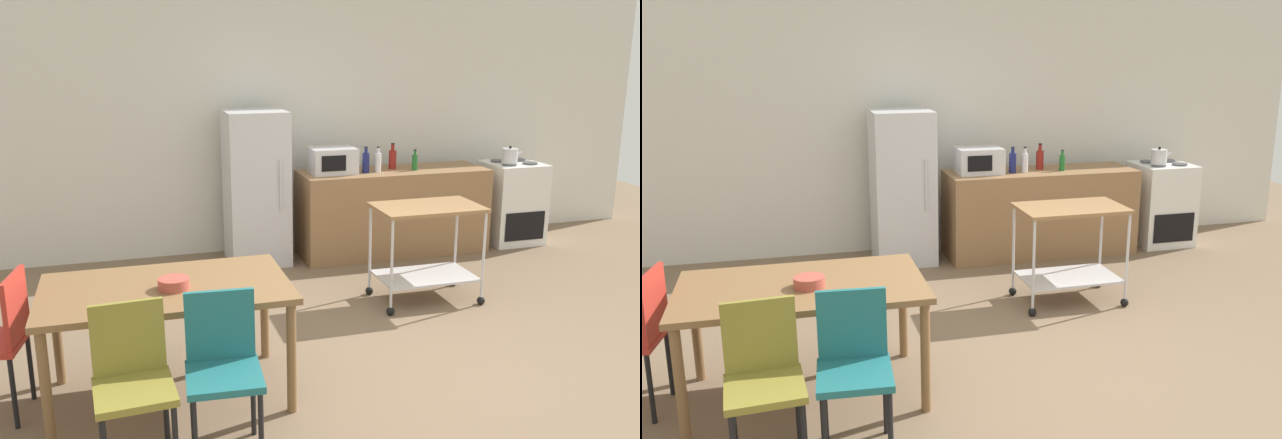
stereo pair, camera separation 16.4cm
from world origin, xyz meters
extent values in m
plane|color=brown|center=(0.00, 0.00, 0.00)|extent=(12.00, 12.00, 0.00)
cube|color=silver|center=(0.00, 3.20, 1.45)|extent=(8.40, 0.12, 2.90)
cube|color=olive|center=(0.90, 2.60, 0.45)|extent=(2.00, 0.64, 0.90)
cube|color=brown|center=(-1.63, 0.11, 0.73)|extent=(1.50, 0.90, 0.04)
cylinder|color=brown|center=(-2.32, -0.28, 0.35)|extent=(0.06, 0.06, 0.71)
cylinder|color=brown|center=(-0.94, -0.28, 0.35)|extent=(0.06, 0.06, 0.71)
cylinder|color=brown|center=(-2.32, 0.50, 0.35)|extent=(0.06, 0.06, 0.71)
cylinder|color=brown|center=(-0.94, 0.50, 0.35)|extent=(0.06, 0.06, 0.71)
cube|color=#B72D23|center=(-2.50, 0.16, 0.69)|extent=(0.09, 0.38, 0.40)
cylinder|color=black|center=(-2.48, 0.33, 0.23)|extent=(0.03, 0.03, 0.45)
cylinder|color=black|center=(-2.53, -0.01, 0.23)|extent=(0.03, 0.03, 0.45)
cube|color=#1E666B|center=(-1.40, -0.62, 0.47)|extent=(0.43, 0.43, 0.04)
cube|color=#1E666B|center=(-1.39, -0.44, 0.69)|extent=(0.38, 0.06, 0.40)
cylinder|color=black|center=(-1.58, -0.78, 0.23)|extent=(0.03, 0.03, 0.45)
cylinder|color=black|center=(-1.24, -0.80, 0.23)|extent=(0.03, 0.03, 0.45)
cylinder|color=black|center=(-1.56, -0.44, 0.23)|extent=(0.03, 0.03, 0.45)
cylinder|color=black|center=(-1.22, -0.46, 0.23)|extent=(0.03, 0.03, 0.45)
cube|color=olive|center=(-1.86, -0.65, 0.47)|extent=(0.43, 0.43, 0.04)
cube|color=olive|center=(-1.87, -0.47, 0.69)|extent=(0.38, 0.06, 0.40)
cylinder|color=black|center=(-2.04, -0.49, 0.23)|extent=(0.03, 0.03, 0.45)
cylinder|color=black|center=(-1.70, -0.47, 0.23)|extent=(0.03, 0.03, 0.45)
cube|color=white|center=(2.35, 2.62, 0.45)|extent=(0.60, 0.60, 0.90)
cube|color=black|center=(2.35, 2.32, 0.25)|extent=(0.48, 0.01, 0.32)
cylinder|color=#47474C|center=(2.22, 2.50, 0.91)|extent=(0.16, 0.16, 0.02)
cylinder|color=#47474C|center=(2.48, 2.50, 0.91)|extent=(0.16, 0.16, 0.02)
cylinder|color=#47474C|center=(2.22, 2.74, 0.91)|extent=(0.16, 0.16, 0.02)
cylinder|color=#47474C|center=(2.48, 2.74, 0.91)|extent=(0.16, 0.16, 0.02)
cube|color=silver|center=(-0.55, 2.70, 0.78)|extent=(0.60, 0.60, 1.55)
cylinder|color=silver|center=(-0.37, 2.39, 0.85)|extent=(0.02, 0.02, 0.50)
cube|color=olive|center=(0.63, 1.20, 0.83)|extent=(0.90, 0.56, 0.03)
cube|color=silver|center=(0.63, 1.20, 0.22)|extent=(0.83, 0.52, 0.02)
cylinder|color=silver|center=(0.21, 0.95, 0.45)|extent=(0.02, 0.02, 0.76)
sphere|color=black|center=(0.21, 0.95, 0.04)|extent=(0.07, 0.07, 0.07)
cylinder|color=silver|center=(1.05, 0.95, 0.45)|extent=(0.02, 0.02, 0.76)
sphere|color=black|center=(1.05, 0.95, 0.04)|extent=(0.07, 0.07, 0.07)
cylinder|color=silver|center=(0.21, 1.45, 0.45)|extent=(0.02, 0.02, 0.76)
sphere|color=black|center=(0.21, 1.45, 0.04)|extent=(0.07, 0.07, 0.07)
cylinder|color=silver|center=(1.05, 1.45, 0.45)|extent=(0.02, 0.02, 0.76)
sphere|color=black|center=(1.05, 1.45, 0.04)|extent=(0.07, 0.07, 0.07)
cube|color=silver|center=(0.23, 2.61, 1.03)|extent=(0.46, 0.34, 0.26)
cube|color=black|center=(0.19, 2.44, 1.03)|extent=(0.25, 0.01, 0.16)
cylinder|color=navy|center=(0.57, 2.55, 1.00)|extent=(0.07, 0.07, 0.20)
cylinder|color=navy|center=(0.57, 2.55, 1.13)|extent=(0.03, 0.03, 0.05)
cylinder|color=black|center=(0.57, 2.55, 1.16)|extent=(0.04, 0.04, 0.01)
cylinder|color=silver|center=(0.70, 2.55, 1.00)|extent=(0.07, 0.07, 0.19)
cylinder|color=silver|center=(0.70, 2.55, 1.12)|extent=(0.03, 0.03, 0.06)
cylinder|color=black|center=(0.70, 2.55, 1.15)|extent=(0.03, 0.03, 0.01)
cylinder|color=maroon|center=(0.92, 2.68, 1.00)|extent=(0.08, 0.08, 0.19)
cylinder|color=maroon|center=(0.92, 2.68, 1.13)|extent=(0.04, 0.04, 0.06)
cylinder|color=black|center=(0.92, 2.68, 1.16)|extent=(0.04, 0.04, 0.01)
cylinder|color=#1E6628|center=(1.11, 2.53, 0.98)|extent=(0.06, 0.06, 0.16)
cylinder|color=#1E6628|center=(1.11, 2.53, 1.08)|extent=(0.03, 0.03, 0.05)
cylinder|color=black|center=(1.11, 2.53, 1.11)|extent=(0.03, 0.03, 0.01)
cylinder|color=#B24C3F|center=(-1.59, 0.04, 0.78)|extent=(0.19, 0.19, 0.07)
cylinder|color=silver|center=(2.23, 2.52, 1.00)|extent=(0.17, 0.17, 0.16)
sphere|color=black|center=(2.23, 2.52, 1.09)|extent=(0.03, 0.03, 0.03)
cylinder|color=silver|center=(2.34, 2.52, 1.02)|extent=(0.08, 0.02, 0.07)
camera|label=1|loc=(-1.85, -3.90, 2.18)|focal=38.05mm
camera|label=2|loc=(-1.69, -3.95, 2.18)|focal=38.05mm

